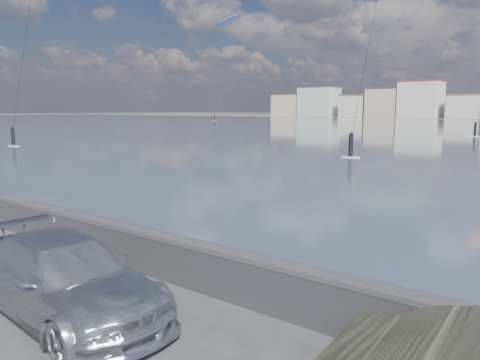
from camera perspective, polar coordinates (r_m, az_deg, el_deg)
name	(u,v)px	position (r m, az deg, el deg)	size (l,w,h in m)	color
ground	(59,322)	(9.38, -21.16, -15.84)	(700.00, 700.00, 0.00)	#333335
seawall	(169,254)	(10.67, -8.67, -8.96)	(400.00, 0.36, 1.08)	#28282B
car_silver	(65,278)	(9.35, -20.50, -11.08)	(2.03, 4.99, 1.45)	silver
kitesurfer_4	(226,22)	(148.70, -1.67, 18.73)	(8.36, 8.74, 31.97)	blue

